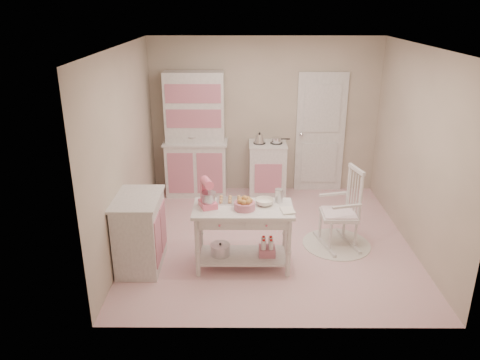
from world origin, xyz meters
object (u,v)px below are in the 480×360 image
stove (267,169)px  base_cabinet (140,232)px  rocking_chair (339,208)px  hutch (195,135)px  stand_mixer (208,194)px  bread_basket (245,206)px  work_table (243,237)px

stove → base_cabinet: bearing=-126.2°
base_cabinet → rocking_chair: rocking_chair is taller
hutch → stand_mixer: size_ratio=6.12×
hutch → stand_mixer: hutch is taller
stand_mixer → bread_basket: size_ratio=1.36×
hutch → base_cabinet: size_ratio=2.26×
stand_mixer → stove: bearing=49.4°
hutch → stove: size_ratio=2.26×
work_table → bread_basket: bread_basket is taller
work_table → bread_basket: size_ratio=4.80×
stove → bread_basket: 2.42m
rocking_chair → stand_mixer: (-1.70, -0.53, 0.42)m
rocking_chair → hutch: bearing=124.6°
stove → stand_mixer: bearing=-110.0°
stand_mixer → work_table: bearing=-23.3°
rocking_chair → stand_mixer: size_ratio=3.24×
base_cabinet → work_table: bearing=-0.7°
stove → bread_basket: stove is taller
stove → stand_mixer: size_ratio=2.71×
stand_mixer → base_cabinet: bearing=159.7°
hutch → work_table: hutch is taller
stand_mixer → rocking_chair: bearing=-3.2°
rocking_chair → work_table: 1.40m
hutch → work_table: size_ratio=1.73×
bread_basket → base_cabinet: bearing=177.0°
rocking_chair → bread_basket: bearing=-168.7°
hutch → work_table: 2.57m
work_table → stand_mixer: 0.71m
stove → bread_basket: bearing=-99.5°
rocking_chair → bread_basket: 1.43m
stove → rocking_chair: 1.96m
stand_mixer → bread_basket: stand_mixer is taller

